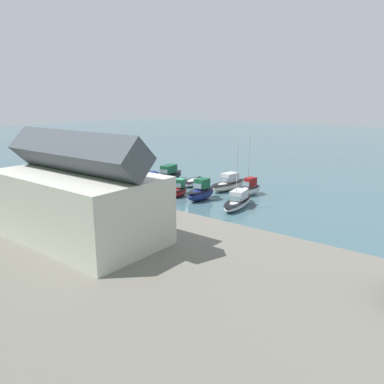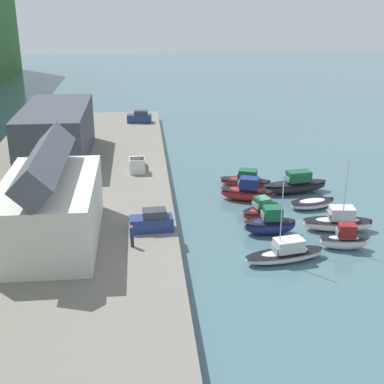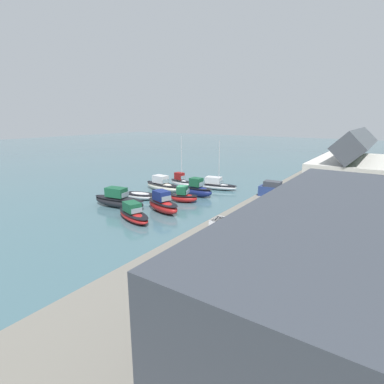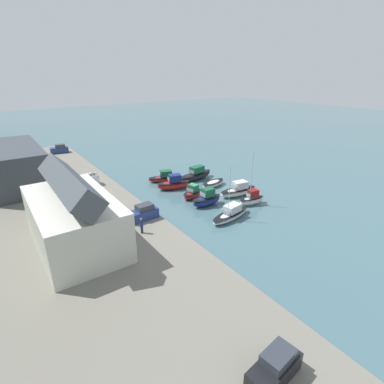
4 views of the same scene
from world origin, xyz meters
name	(u,v)px [view 1 (image 1 of 4)]	position (x,y,z in m)	size (l,w,h in m)	color
ground_plane	(183,194)	(0.00, 0.00, 0.00)	(320.00, 320.00, 0.00)	#476B75
quay_promenade	(37,232)	(0.00, 23.07, 0.77)	(97.64, 24.90, 1.53)	gray
harbor_clubhouse	(78,200)	(-6.46, 22.42, 5.05)	(15.69, 8.46, 9.55)	silver
moored_boat_0	(238,201)	(-9.88, 0.87, 0.79)	(3.67, 8.09, 8.53)	silver
moored_boat_1	(201,192)	(-3.99, 0.95, 1.11)	(2.13, 5.37, 2.97)	navy
moored_boat_2	(178,190)	(-0.02, 1.07, 0.88)	(3.32, 4.68, 2.44)	red
moored_boat_3	(149,184)	(5.45, 1.55, 1.06)	(4.05, 6.66, 2.87)	red
moored_boat_4	(131,181)	(10.17, 0.77, 0.80)	(4.21, 6.89, 2.25)	red
moored_boat_5	(249,189)	(-8.00, -5.43, 0.97)	(2.31, 4.86, 9.22)	silver
moored_boat_6	(228,184)	(-3.83, -6.34, 0.95)	(3.18, 7.48, 2.61)	white
moored_boat_7	(193,182)	(2.39, -5.53, 0.55)	(3.46, 5.80, 1.01)	silver
moored_boat_8	(168,176)	(7.34, -4.93, 1.03)	(3.53, 8.57, 2.80)	black
parked_car_0	(145,203)	(-5.21, 13.07, 2.45)	(2.05, 4.30, 2.16)	navy
pickup_truck_0	(41,183)	(13.45, 14.52, 2.35)	(4.77, 2.08, 1.90)	silver
person_on_quay	(155,211)	(-8.65, 14.98, 2.63)	(0.40, 0.40, 2.14)	#232838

